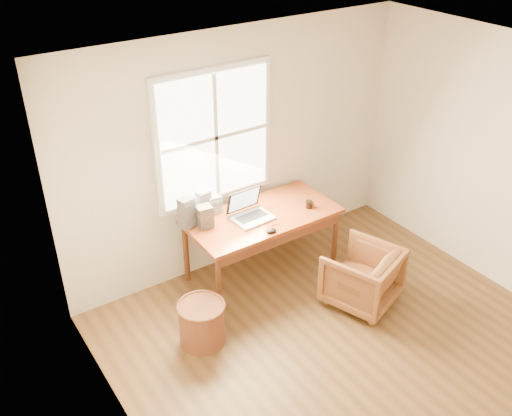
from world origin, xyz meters
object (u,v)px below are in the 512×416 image
(armchair, at_px, (362,276))
(wicker_stool, at_px, (202,324))
(laptop, at_px, (253,207))
(cd_stack_a, at_px, (203,202))
(coffee_mug, at_px, (309,204))
(desk, at_px, (262,216))

(armchair, height_order, wicker_stool, armchair)
(laptop, bearing_deg, armchair, -55.54)
(wicker_stool, xyz_separation_m, cd_stack_a, (0.57, 0.92, 0.68))
(laptop, distance_m, cd_stack_a, 0.53)
(laptop, height_order, coffee_mug, laptop)
(armchair, relative_size, coffee_mug, 8.26)
(armchair, xyz_separation_m, coffee_mug, (-0.08, 0.80, 0.48))
(armchair, height_order, laptop, laptop)
(desk, bearing_deg, wicker_stool, -151.83)
(wicker_stool, distance_m, cd_stack_a, 1.28)
(desk, bearing_deg, cd_stack_a, 144.64)
(laptop, xyz_separation_m, cd_stack_a, (-0.37, 0.38, -0.02))
(desk, relative_size, coffee_mug, 19.50)
(desk, height_order, coffee_mug, coffee_mug)
(armchair, height_order, coffee_mug, coffee_mug)
(desk, relative_size, wicker_stool, 3.78)
(wicker_stool, relative_size, coffee_mug, 5.15)
(laptop, relative_size, coffee_mug, 5.25)
(laptop, height_order, cd_stack_a, laptop)
(desk, xyz_separation_m, armchair, (0.57, -0.96, -0.42))
(laptop, distance_m, coffee_mug, 0.65)
(desk, bearing_deg, coffee_mug, -17.89)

